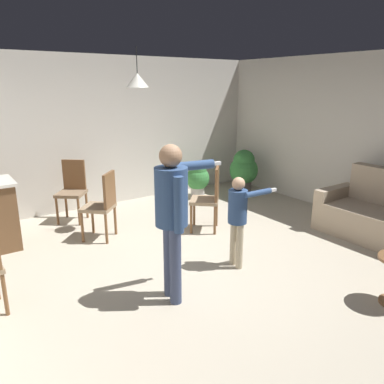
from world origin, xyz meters
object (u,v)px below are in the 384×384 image
person_adult (173,207)px  dining_chair_by_counter (72,188)px  dining_chair_centre_back (209,196)px  potted_plant_corner (244,169)px  person_child (238,212)px  dining_chair_spare (103,203)px  potted_plant_by_wall (198,178)px

person_adult → dining_chair_by_counter: 3.06m
person_adult → dining_chair_centre_back: bearing=142.6°
potted_plant_corner → person_child: bearing=-133.7°
dining_chair_by_counter → dining_chair_spare: (0.09, -1.06, 0.00)m
person_child → dining_chair_by_counter: bearing=-156.8°
person_adult → person_child: (1.04, 0.18, -0.31)m
dining_chair_centre_back → dining_chair_spare: same height
person_adult → dining_chair_spare: bearing=-170.5°
dining_chair_spare → potted_plant_corner: 3.44m
dining_chair_centre_back → potted_plant_by_wall: (0.92, 1.57, -0.15)m
dining_chair_by_counter → potted_plant_by_wall: (2.48, -0.09, -0.15)m
person_adult → potted_plant_corner: bearing=138.4°
person_child → dining_chair_by_counter: (-1.10, 2.84, -0.17)m
person_child → potted_plant_by_wall: bearing=155.4°
person_adult → dining_chair_by_counter: person_adult is taller
potted_plant_corner → potted_plant_by_wall: bearing=164.2°
person_child → dining_chair_centre_back: 1.28m
person_adult → person_child: 1.10m
dining_chair_centre_back → potted_plant_corner: 2.30m
person_adult → person_child: size_ratio=1.44×
person_child → dining_chair_spare: person_child is taller
dining_chair_by_counter → potted_plant_by_wall: 2.49m
person_child → potted_plant_by_wall: (1.38, 2.75, -0.31)m
person_child → person_adult: bearing=-78.2°
dining_chair_centre_back → person_adult: bearing=174.5°
person_child → potted_plant_corner: (2.36, 2.47, -0.21)m
dining_chair_by_counter → person_adult: bearing=131.0°
dining_chair_spare → person_child: bearing=-106.3°
dining_chair_spare → potted_plant_corner: dining_chair_spare is taller
dining_chair_centre_back → potted_plant_corner: size_ratio=1.11×
dining_chair_spare → potted_plant_by_wall: (2.39, 0.96, -0.15)m
dining_chair_centre_back → potted_plant_by_wall: size_ratio=1.38×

